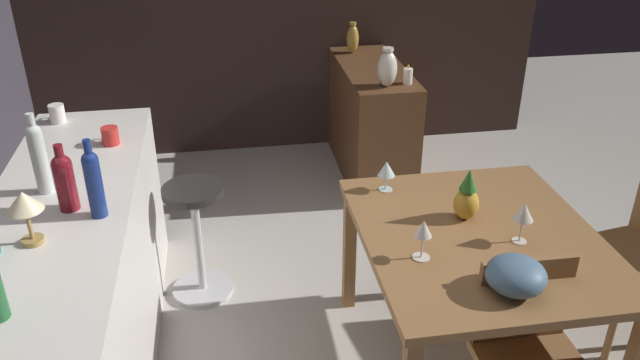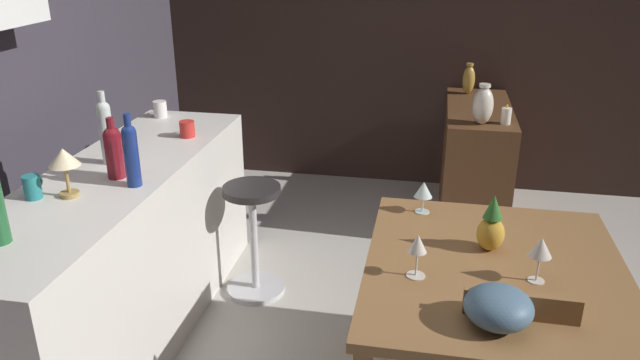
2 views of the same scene
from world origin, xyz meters
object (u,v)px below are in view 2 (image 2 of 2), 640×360
object	(u,v)px
wine_glass_left	(424,190)
fruit_bowl	(499,307)
sideboard_cabinet	(474,163)
wine_glass_right	(541,248)
pineapple_centerpiece	(491,227)
cup_teal	(32,187)
bar_stool	(254,237)
pillar_candle_tall	(506,116)
wine_glass_center	(418,245)
wine_bottle_cobalt	(131,152)
wine_bottle_ruby	(114,150)
vase_brass	(469,79)
vase_ceramic_ivory	(483,105)
dining_table	(494,285)
wine_bottle_clear	(106,129)
cup_white	(160,109)
cup_red	(187,129)
counter_lamp	(64,161)

from	to	relation	value
wine_glass_left	fruit_bowl	bearing A→B (deg)	-161.96
sideboard_cabinet	wine_glass_right	size ratio (longest dim) A/B	6.11
wine_glass_right	pineapple_centerpiece	xyz separation A→B (m)	(0.22, 0.16, -0.04)
fruit_bowl	cup_teal	world-z (taller)	cup_teal
bar_stool	pillar_candle_tall	xyz separation A→B (m)	(0.92, -1.40, 0.52)
wine_glass_center	wine_bottle_cobalt	distance (m)	1.30
wine_bottle_ruby	vase_brass	xyz separation A→B (m)	(2.24, -1.65, -0.11)
wine_bottle_ruby	vase_ceramic_ivory	size ratio (longest dim) A/B	1.11
dining_table	bar_stool	bearing A→B (deg)	57.65
wine_glass_left	pineapple_centerpiece	distance (m)	0.42
wine_glass_right	wine_glass_left	bearing A→B (deg)	39.47
wine_bottle_clear	pillar_candle_tall	world-z (taller)	wine_bottle_clear
cup_white	sideboard_cabinet	bearing A→B (deg)	-65.17
pineapple_centerpiece	fruit_bowl	distance (m)	0.53
bar_stool	wine_bottle_clear	size ratio (longest dim) A/B	1.85
sideboard_cabinet	dining_table	bearing A→B (deg)	179.04
wine_bottle_clear	cup_teal	xyz separation A→B (m)	(-0.45, 0.10, -0.12)
cup_red	counter_lamp	xyz separation A→B (m)	(-0.87, 0.18, 0.12)
dining_table	bar_stool	world-z (taller)	dining_table
wine_glass_right	cup_teal	distance (m)	2.05
counter_lamp	vase_ceramic_ivory	xyz separation A→B (m)	(1.69, -1.80, -0.12)
fruit_bowl	cup_red	bearing A→B (deg)	51.87
sideboard_cabinet	vase_ceramic_ivory	xyz separation A→B (m)	(-0.41, 0.01, 0.53)
cup_teal	counter_lamp	size ratio (longest dim) A/B	0.49
bar_stool	wine_bottle_clear	bearing A→B (deg)	123.79
dining_table	vase_ceramic_ivory	bearing A→B (deg)	-0.72
pineapple_centerpiece	cup_white	bearing A→B (deg)	61.11
bar_stool	vase_ceramic_ivory	distance (m)	1.64
sideboard_cabinet	cup_white	bearing A→B (deg)	114.83
dining_table	wine_glass_center	world-z (taller)	wine_glass_center
cup_teal	cup_white	world-z (taller)	cup_teal
pineapple_centerpiece	cup_teal	size ratio (longest dim) A/B	2.28
counter_lamp	dining_table	bearing A→B (deg)	-89.24
wine_bottle_ruby	cup_teal	distance (m)	0.37
pineapple_centerpiece	wine_bottle_ruby	world-z (taller)	wine_bottle_ruby
sideboard_cabinet	cup_teal	world-z (taller)	cup_teal
dining_table	wine_bottle_cobalt	distance (m)	1.62
wine_bottle_ruby	cup_teal	world-z (taller)	wine_bottle_ruby
wine_glass_right	counter_lamp	world-z (taller)	counter_lamp
sideboard_cabinet	cup_teal	distance (m)	2.95
cup_white	pillar_candle_tall	world-z (taller)	cup_white
pineapple_centerpiece	vase_brass	distance (m)	2.32
bar_stool	cup_teal	world-z (taller)	cup_teal
pillar_candle_tall	wine_bottle_cobalt	bearing A→B (deg)	132.01
wine_glass_left	bar_stool	bearing A→B (deg)	70.44
pineapple_centerpiece	wine_glass_right	bearing A→B (deg)	-144.63
sideboard_cabinet	pineapple_centerpiece	bearing A→B (deg)	178.42
wine_bottle_ruby	counter_lamp	size ratio (longest dim) A/B	1.32
pineapple_centerpiece	cup_red	xyz separation A→B (m)	(0.71, 1.58, 0.10)
wine_glass_right	cup_teal	xyz separation A→B (m)	(0.01, 2.05, 0.07)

